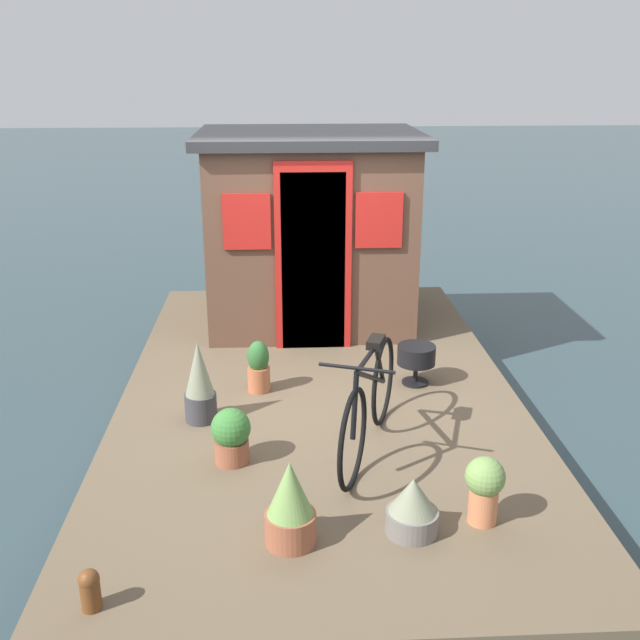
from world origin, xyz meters
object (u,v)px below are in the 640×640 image
object	(u,v)px
houseboat_cabin	(310,229)
potted_plant_thyme	(290,505)
potted_plant_basil	(484,486)
charcoal_grill	(416,357)
potted_plant_mint	(200,383)
potted_plant_fern	(259,367)
bicycle	(369,403)
mooring_bollard	(90,588)
potted_plant_geranium	(231,435)
potted_plant_ivy	(412,507)

from	to	relation	value
houseboat_cabin	potted_plant_thyme	distance (m)	3.99
potted_plant_basil	charcoal_grill	bearing A→B (deg)	1.45
houseboat_cabin	potted_plant_mint	xyz separation A→B (m)	(-2.32, 0.94, -0.69)
houseboat_cabin	potted_plant_fern	bearing A→B (deg)	164.24
potted_plant_basil	charcoal_grill	xyz separation A→B (m)	(2.05, 0.05, 0.00)
potted_plant_mint	potted_plant_basil	bearing A→B (deg)	-128.23
potted_plant_basil	potted_plant_thyme	distance (m)	1.18
houseboat_cabin	bicycle	distance (m)	2.95
potted_plant_thyme	mooring_bollard	size ratio (longest dim) A/B	2.28
potted_plant_geranium	potted_plant_ivy	distance (m)	1.43
potted_plant_basil	houseboat_cabin	bearing A→B (deg)	13.36
potted_plant_basil	potted_plant_fern	xyz separation A→B (m)	(1.97, 1.40, -0.03)
houseboat_cabin	bicycle	xyz separation A→B (m)	(-2.87, -0.30, -0.62)
potted_plant_mint	charcoal_grill	xyz separation A→B (m)	(0.60, -1.79, -0.06)
potted_plant_fern	potted_plant_geranium	bearing A→B (deg)	172.14
charcoal_grill	houseboat_cabin	bearing A→B (deg)	26.09
potted_plant_mint	potted_plant_thyme	xyz separation A→B (m)	(-1.59, -0.67, -0.06)
bicycle	potted_plant_fern	distance (m)	1.35
potted_plant_fern	charcoal_grill	distance (m)	1.35
houseboat_cabin	potted_plant_mint	world-z (taller)	houseboat_cabin
potted_plant_mint	potted_plant_ivy	size ratio (longest dim) A/B	1.81
potted_plant_fern	houseboat_cabin	bearing A→B (deg)	-15.76
potted_plant_mint	potted_plant_fern	distance (m)	0.69
houseboat_cabin	potted_plant_geranium	xyz separation A→B (m)	(-2.97, 0.67, -0.79)
potted_plant_basil	potted_plant_ivy	xyz separation A→B (m)	(-0.08, 0.45, -0.07)
potted_plant_thyme	potted_plant_mint	bearing A→B (deg)	22.84
potted_plant_basil	potted_plant_thyme	xyz separation A→B (m)	(-0.14, 1.17, 0.01)
potted_plant_geranium	charcoal_grill	world-z (taller)	potted_plant_geranium
bicycle	charcoal_grill	world-z (taller)	bicycle
houseboat_cabin	potted_plant_ivy	bearing A→B (deg)	-173.36
bicycle	potted_plant_mint	world-z (taller)	bicycle
potted_plant_basil	charcoal_grill	distance (m)	2.05
bicycle	potted_plant_mint	xyz separation A→B (m)	(0.55, 1.25, -0.07)
potted_plant_fern	charcoal_grill	size ratio (longest dim) A/B	1.28
houseboat_cabin	potted_plant_geranium	bearing A→B (deg)	167.30
potted_plant_mint	potted_plant_geranium	size ratio (longest dim) A/B	1.63
bicycle	potted_plant_fern	size ratio (longest dim) A/B	3.47
potted_plant_mint	charcoal_grill	size ratio (longest dim) A/B	1.87
potted_plant_geranium	charcoal_grill	distance (m)	1.96
potted_plant_mint	potted_plant_geranium	bearing A→B (deg)	-156.91
potted_plant_thyme	mooring_bollard	distance (m)	1.15
potted_plant_mint	potted_plant_geranium	distance (m)	0.71
houseboat_cabin	potted_plant_mint	size ratio (longest dim) A/B	3.42
bicycle	potted_plant_basil	xyz separation A→B (m)	(-0.90, -0.59, -0.13)
potted_plant_basil	potted_plant_fern	distance (m)	2.42
potted_plant_thyme	mooring_bollard	bearing A→B (deg)	115.93
potted_plant_mint	potted_plant_fern	bearing A→B (deg)	-39.99
bicycle	houseboat_cabin	bearing A→B (deg)	6.00
houseboat_cabin	mooring_bollard	xyz separation A→B (m)	(-4.42, 1.30, -0.87)
potted_plant_geranium	potted_plant_thyme	distance (m)	1.03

